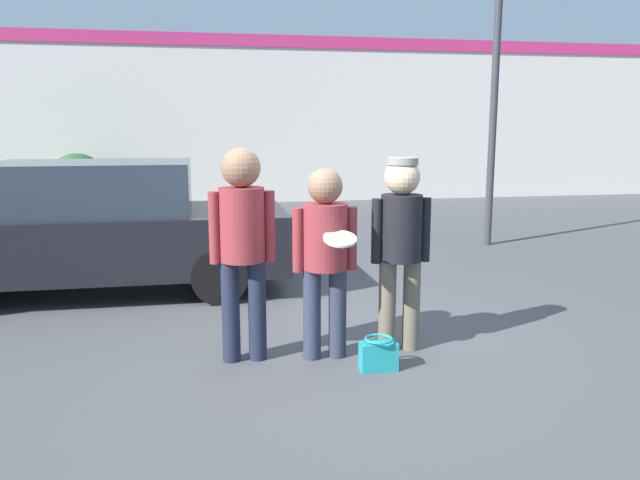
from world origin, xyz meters
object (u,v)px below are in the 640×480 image
person_left (242,234)px  parked_car_near (101,228)px  street_lamp (516,35)px  handbag (378,354)px  person_right (401,236)px  person_middle_with_frisbee (325,247)px  shrub (78,182)px

person_left → parked_car_near: person_left is taller
person_left → street_lamp: size_ratio=0.33×
person_left → handbag: person_left is taller
person_left → person_right: 1.35m
person_middle_with_frisbee → street_lamp: 6.51m
person_right → handbag: person_right is taller
parked_car_near → shrub: bearing=102.1°
person_right → handbag: (-0.30, -0.42, -0.88)m
person_right → parked_car_near: 3.85m
street_lamp → parked_car_near: bearing=-162.7°
person_left → parked_car_near: 2.99m
shrub → person_right: bearing=-66.4°
person_middle_with_frisbee → handbag: size_ratio=5.35×
person_left → street_lamp: bearing=43.9°
parked_car_near → handbag: (2.54, -3.00, -0.63)m
person_middle_with_frisbee → person_right: bearing=4.9°
parked_car_near → person_right: bearing=-42.3°
handbag → parked_car_near: bearing=130.2°
person_middle_with_frisbee → shrub: bearing=110.3°
person_left → shrub: bearing=107.0°
shrub → person_left: bearing=-73.0°
shrub → handbag: bearing=-68.6°
person_middle_with_frisbee → person_right: 0.68m
parked_car_near → shrub: size_ratio=3.19×
parked_car_near → handbag: size_ratio=14.21×
parked_car_near → street_lamp: street_lamp is taller
person_middle_with_frisbee → parked_car_near: (-2.17, 2.64, -0.19)m
person_right → parked_car_near: person_right is taller
street_lamp → handbag: size_ratio=17.85×
person_right → shrub: size_ratio=1.26×
street_lamp → handbag: street_lamp is taller
handbag → street_lamp: bearing=53.7°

